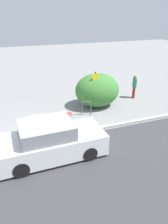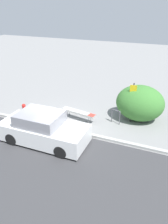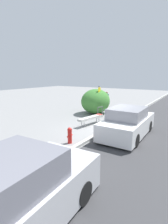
# 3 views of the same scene
# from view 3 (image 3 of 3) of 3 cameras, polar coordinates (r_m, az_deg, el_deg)

# --- Properties ---
(ground_plane) EXTENTS (60.00, 60.00, 0.00)m
(ground_plane) POSITION_cam_3_polar(r_m,az_deg,el_deg) (10.24, 7.19, -6.01)
(ground_plane) COLOR gray
(curb) EXTENTS (60.00, 0.20, 0.13)m
(curb) POSITION_cam_3_polar(r_m,az_deg,el_deg) (10.22, 7.20, -5.67)
(curb) COLOR #A8A8A3
(curb) RESTS_ON ground_plane
(bench) EXTENTS (2.12, 0.70, 0.54)m
(bench) POSITION_cam_3_polar(r_m,az_deg,el_deg) (11.19, 2.23, -1.87)
(bench) COLOR gray
(bench) RESTS_ON ground_plane
(bike_rack) EXTENTS (0.55, 0.19, 0.83)m
(bike_rack) POSITION_cam_3_polar(r_m,az_deg,el_deg) (13.15, 5.29, 0.35)
(bike_rack) COLOR #515156
(bike_rack) RESTS_ON ground_plane
(sign_post) EXTENTS (0.36, 0.08, 2.30)m
(sign_post) POSITION_cam_3_polar(r_m,az_deg,el_deg) (13.87, 4.90, 4.67)
(sign_post) COLOR black
(sign_post) RESTS_ON ground_plane
(fire_hydrant) EXTENTS (0.36, 0.22, 0.77)m
(fire_hydrant) POSITION_cam_3_polar(r_m,az_deg,el_deg) (8.25, -4.67, -7.46)
(fire_hydrant) COLOR red
(fire_hydrant) RESTS_ON ground_plane
(shrub_hedge) EXTENTS (2.70, 2.25, 2.03)m
(shrub_hedge) POSITION_cam_3_polar(r_m,az_deg,el_deg) (14.47, 3.81, 3.52)
(shrub_hedge) COLOR #3D7A33
(shrub_hedge) RESTS_ON ground_plane
(pedestrian) EXTENTS (0.30, 0.40, 1.56)m
(pedestrian) POSITION_cam_3_polar(r_m,az_deg,el_deg) (17.18, 7.40, 4.19)
(pedestrian) COLOR maroon
(pedestrian) RESTS_ON ground_plane
(parked_car_near) EXTENTS (4.24, 1.88, 1.51)m
(parked_car_near) POSITION_cam_3_polar(r_m,az_deg,el_deg) (9.47, 14.08, -3.49)
(parked_car_near) COLOR black
(parked_car_near) RESTS_ON ground_plane
(parked_car_far) EXTENTS (4.32, 2.06, 1.65)m
(parked_car_far) POSITION_cam_3_polar(r_m,az_deg,el_deg) (4.18, -22.31, -24.57)
(parked_car_far) COLOR black
(parked_car_far) RESTS_ON ground_plane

